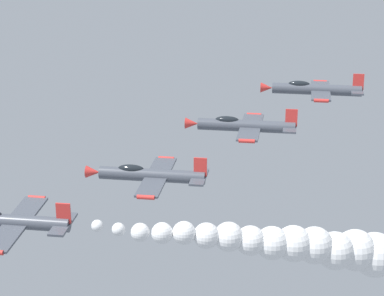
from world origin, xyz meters
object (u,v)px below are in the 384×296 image
(airplane_left_inner, at_px, (150,175))
(airplane_left_outer, at_px, (315,89))
(airplane_lead, at_px, (9,221))
(airplane_right_inner, at_px, (244,125))

(airplane_left_inner, xyz_separation_m, airplane_left_outer, (17.86, -13.63, 3.13))
(airplane_lead, relative_size, airplane_left_outer, 1.00)
(airplane_lead, bearing_deg, airplane_left_inner, -45.09)
(airplane_lead, xyz_separation_m, airplane_right_inner, (17.65, -16.23, 2.64))
(airplane_left_outer, bearing_deg, airplane_right_inner, 145.11)
(airplane_left_inner, height_order, airplane_right_inner, airplane_right_inner)
(airplane_left_inner, relative_size, airplane_left_outer, 1.00)
(airplane_lead, distance_m, airplane_left_outer, 35.33)
(airplane_right_inner, bearing_deg, airplane_left_outer, -34.89)
(airplane_right_inner, relative_size, airplane_left_outer, 1.00)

